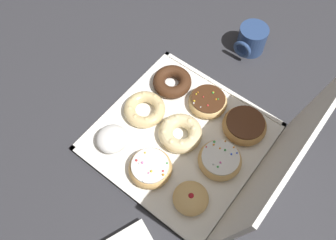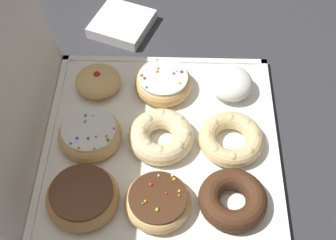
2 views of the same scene
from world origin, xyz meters
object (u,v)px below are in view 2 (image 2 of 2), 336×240
object	(u,v)px
donut_box	(161,144)
cruller_donut_4	(163,136)
chocolate_cake_ring_donut_0	(233,199)
cruller_donut_1	(231,140)
napkin_stack	(122,24)
jelly_filled_donut_8	(98,81)
powdered_filled_donut_2	(231,83)
sprinkle_donut_7	(90,135)
chocolate_frosted_donut_6	(83,197)
sprinkle_donut_3	(159,202)
sprinkle_donut_5	(162,83)

from	to	relation	value
donut_box	cruller_donut_4	bearing A→B (deg)	-79.54
chocolate_cake_ring_donut_0	cruller_donut_1	bearing A→B (deg)	-1.71
chocolate_cake_ring_donut_0	napkin_stack	distance (m)	0.49
cruller_donut_4	jelly_filled_donut_8	size ratio (longest dim) A/B	1.33
powdered_filled_donut_2	sprinkle_donut_7	world-z (taller)	powdered_filled_donut_2
powdered_filled_donut_2	jelly_filled_donut_8	size ratio (longest dim) A/B	0.96
chocolate_cake_ring_donut_0	jelly_filled_donut_8	bearing A→B (deg)	45.01
donut_box	sprinkle_donut_7	distance (m)	0.13
cruller_donut_1	sprinkle_donut_7	world-z (taller)	sprinkle_donut_7
chocolate_cake_ring_donut_0	sprinkle_donut_7	bearing A→B (deg)	64.32
chocolate_frosted_donut_6	donut_box	bearing A→B (deg)	-44.44
sprinkle_donut_3	jelly_filled_donut_8	bearing A→B (deg)	26.85
sprinkle_donut_5	chocolate_frosted_donut_6	xyz separation A→B (m)	(-0.25, 0.12, 0.00)
cruller_donut_4	sprinkle_donut_7	distance (m)	0.13
powdered_filled_donut_2	sprinkle_donut_3	distance (m)	0.29
sprinkle_donut_7	napkin_stack	bearing A→B (deg)	-5.21
powdered_filled_donut_2	sprinkle_donut_7	distance (m)	0.29
sprinkle_donut_5	sprinkle_donut_7	size ratio (longest dim) A/B	0.99
donut_box	cruller_donut_4	distance (m)	0.03
chocolate_frosted_donut_6	jelly_filled_donut_8	distance (m)	0.25
donut_box	powdered_filled_donut_2	world-z (taller)	powdered_filled_donut_2
cruller_donut_4	sprinkle_donut_5	bearing A→B (deg)	2.79
chocolate_cake_ring_donut_0	sprinkle_donut_3	distance (m)	0.12
sprinkle_donut_5	sprinkle_donut_7	distance (m)	0.18
cruller_donut_1	cruller_donut_4	world-z (taller)	cruller_donut_4
sprinkle_donut_3	jelly_filled_donut_8	size ratio (longest dim) A/B	1.24
chocolate_cake_ring_donut_0	powdered_filled_donut_2	xyz separation A→B (m)	(0.25, -0.01, 0.01)
sprinkle_donut_5	sprinkle_donut_3	bearing A→B (deg)	-179.06
cruller_donut_4	napkin_stack	bearing A→B (deg)	18.08
cruller_donut_1	sprinkle_donut_7	xyz separation A→B (m)	(0.00, 0.25, 0.00)
cruller_donut_1	chocolate_frosted_donut_6	bearing A→B (deg)	116.41
cruller_donut_1	cruller_donut_4	xyz separation A→B (m)	(0.00, 0.12, 0.00)
cruller_donut_1	sprinkle_donut_5	xyz separation A→B (m)	(0.13, 0.13, 0.00)
sprinkle_donut_7	napkin_stack	world-z (taller)	sprinkle_donut_7
sprinkle_donut_3	cruller_donut_4	xyz separation A→B (m)	(0.13, -0.00, 0.00)
sprinkle_donut_3	sprinkle_donut_7	bearing A→B (deg)	45.52
sprinkle_donut_3	chocolate_frosted_donut_6	distance (m)	0.13
donut_box	sprinkle_donut_5	xyz separation A→B (m)	(0.13, 0.00, 0.03)
chocolate_cake_ring_donut_0	sprinkle_donut_7	distance (m)	0.28
cruller_donut_1	jelly_filled_donut_8	distance (m)	0.28
napkin_stack	chocolate_frosted_donut_6	bearing A→B (deg)	176.74
donut_box	sprinkle_donut_5	world-z (taller)	sprinkle_donut_5
chocolate_frosted_donut_6	sprinkle_donut_5	bearing A→B (deg)	-25.65
sprinkle_donut_7	chocolate_cake_ring_donut_0	bearing A→B (deg)	-115.68
chocolate_cake_ring_donut_0	sprinkle_donut_5	world-z (taller)	sprinkle_donut_5
cruller_donut_1	sprinkle_donut_3	size ratio (longest dim) A/B	1.06
donut_box	chocolate_cake_ring_donut_0	xyz separation A→B (m)	(-0.12, -0.12, 0.02)
cruller_donut_1	jelly_filled_donut_8	world-z (taller)	jelly_filled_donut_8
sprinkle_donut_7	sprinkle_donut_3	bearing A→B (deg)	-134.48
chocolate_frosted_donut_6	sprinkle_donut_7	size ratio (longest dim) A/B	1.06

